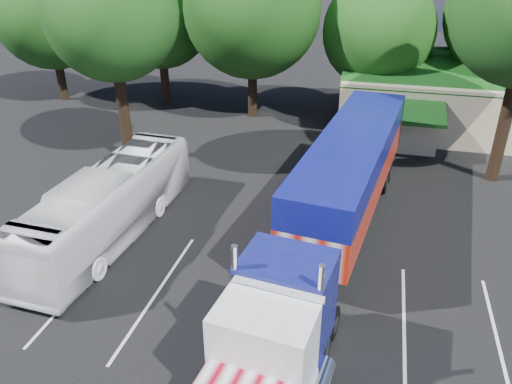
% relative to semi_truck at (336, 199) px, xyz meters
% --- Properties ---
extents(ground, '(120.00, 120.00, 0.00)m').
position_rel_semi_truck_xyz_m(ground, '(-3.28, 1.45, -2.74)').
color(ground, black).
rests_on(ground, ground).
extents(event_hall, '(24.20, 14.12, 5.55)m').
position_rel_semi_truck_xyz_m(event_hall, '(10.46, 19.26, -0.53)').
color(event_hall, '#C6B993').
rests_on(event_hall, ground).
extents(tree_row_a, '(9.00, 9.00, 11.68)m').
position_rel_semi_truck_xyz_m(tree_row_a, '(-25.28, 17.95, 4.42)').
color(tree_row_a, black).
rests_on(tree_row_a, ground).
extents(tree_row_b, '(8.40, 8.40, 11.35)m').
position_rel_semi_truck_xyz_m(tree_row_b, '(-16.28, 19.25, 4.39)').
color(tree_row_b, black).
rests_on(tree_row_b, ground).
extents(tree_row_c, '(10.00, 10.00, 13.05)m').
position_rel_semi_truck_xyz_m(tree_row_c, '(-8.28, 17.65, 5.30)').
color(tree_row_c, black).
rests_on(tree_row_c, ground).
extents(tree_row_d, '(8.00, 8.00, 10.60)m').
position_rel_semi_truck_xyz_m(tree_row_d, '(0.72, 18.95, 3.84)').
color(tree_row_d, black).
rests_on(tree_row_d, ground).
extents(tree_near_left, '(7.60, 7.60, 12.65)m').
position_rel_semi_truck_xyz_m(tree_near_left, '(-13.78, 7.45, 6.07)').
color(tree_near_left, black).
rests_on(tree_near_left, ground).
extents(semi_truck, '(5.78, 23.32, 4.85)m').
position_rel_semi_truck_xyz_m(semi_truck, '(0.00, 0.00, 0.00)').
color(semi_truck, black).
rests_on(semi_truck, ground).
extents(woman, '(0.61, 0.68, 1.56)m').
position_rel_semi_truck_xyz_m(woman, '(-1.68, -4.37, -1.96)').
color(woman, black).
rests_on(woman, ground).
extents(bicycle, '(0.89, 2.02, 1.03)m').
position_rel_semi_truck_xyz_m(bicycle, '(-1.48, 2.65, -2.23)').
color(bicycle, black).
rests_on(bicycle, ground).
extents(tour_bus, '(3.39, 12.11, 3.34)m').
position_rel_semi_truck_xyz_m(tour_bus, '(-10.28, -1.09, -1.07)').
color(tour_bus, white).
rests_on(tour_bus, ground).
extents(silver_sedan, '(3.99, 2.02, 1.25)m').
position_rel_semi_truck_xyz_m(silver_sedan, '(1.72, 15.45, -2.11)').
color(silver_sedan, '#A5A7AD').
rests_on(silver_sedan, ground).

